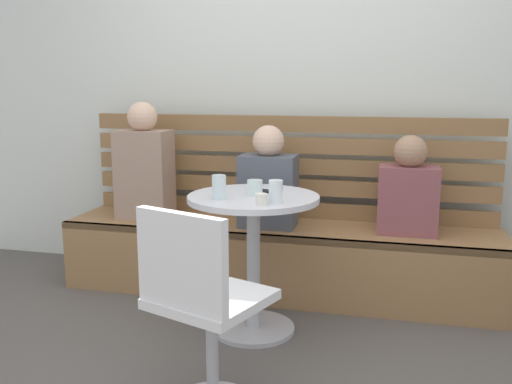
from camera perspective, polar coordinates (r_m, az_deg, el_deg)
back_wall at (r=3.80m, az=3.76°, el=13.19°), size 5.20×0.10×2.90m
booth_bench at (r=3.53m, az=2.21°, el=-6.86°), size 2.70×0.52×0.44m
booth_backrest at (r=3.63m, az=3.06°, el=2.65°), size 2.65×0.04×0.66m
cafe_table at (r=2.90m, az=-0.27°, el=-4.63°), size 0.68×0.68×0.74m
white_chair at (r=2.19m, az=-5.65°, el=-11.48°), size 0.51×0.51×0.85m
person_adult at (r=3.66m, az=-11.38°, el=2.54°), size 0.34×0.22×0.75m
person_child_left at (r=3.35m, az=15.35°, el=0.11°), size 0.34×0.22×0.58m
person_child_middle at (r=3.38m, az=1.26°, el=0.97°), size 0.34×0.22×0.62m
cup_glass_tall at (r=2.75m, az=-3.82°, el=0.51°), size 0.07×0.07×0.12m
cup_water_clear at (r=2.66m, az=2.04°, el=0.06°), size 0.07×0.07×0.11m
cup_glass_short at (r=2.84m, az=-0.04°, el=0.44°), size 0.08×0.08×0.08m
cup_espresso_small at (r=2.62m, az=0.56°, el=-0.75°), size 0.06×0.06×0.05m
phone_on_table at (r=2.95m, az=0.83°, el=0.11°), size 0.15×0.10×0.01m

